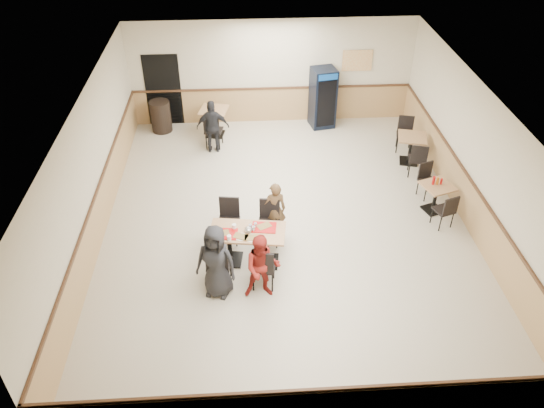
{
  "coord_description": "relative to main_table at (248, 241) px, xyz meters",
  "views": [
    {
      "loc": [
        -0.89,
        -9.24,
        7.34
      ],
      "look_at": [
        -0.34,
        -0.5,
        0.92
      ],
      "focal_mm": 35.0,
      "sensor_mm": 36.0,
      "label": 1
    }
  ],
  "objects": [
    {
      "name": "back_table",
      "position": [
        -0.8,
        5.39,
        0.0
      ],
      "size": [
        0.88,
        0.88,
        0.79
      ],
      "rotation": [
        0.0,
        0.0,
        -0.2
      ],
      "color": "black",
      "rests_on": "ground"
    },
    {
      "name": "ground",
      "position": [
        0.87,
        1.19,
        -0.53
      ],
      "size": [
        10.0,
        10.0,
        0.0
      ],
      "primitive_type": "plane",
      "color": "beige",
      "rests_on": "ground"
    },
    {
      "name": "diner_woman_right",
      "position": [
        0.24,
        -0.94,
        0.17
      ],
      "size": [
        0.68,
        0.53,
        1.39
      ],
      "primitive_type": "imported",
      "rotation": [
        0.0,
        0.0,
        -0.01
      ],
      "color": "maroon",
      "rests_on": "ground"
    },
    {
      "name": "side_table_far",
      "position": [
        4.3,
        3.59,
        -0.02
      ],
      "size": [
        0.86,
        0.86,
        0.76
      ],
      "rotation": [
        0.0,
        0.0,
        -0.25
      ],
      "color": "black",
      "rests_on": "ground"
    },
    {
      "name": "back_table_chair_lone",
      "position": [
        -0.8,
        4.75,
        -0.02
      ],
      "size": [
        0.55,
        0.55,
        1.01
      ],
      "primitive_type": null,
      "rotation": [
        0.0,
        0.0,
        2.94
      ],
      "color": "black",
      "rests_on": "ground"
    },
    {
      "name": "main_chairs",
      "position": [
        -0.05,
        0.01,
        -0.03
      ],
      "size": [
        1.53,
        1.89,
        1.0
      ],
      "rotation": [
        0.0,
        0.0,
        -0.14
      ],
      "color": "black",
      "rests_on": "ground"
    },
    {
      "name": "main_table",
      "position": [
        0.0,
        0.0,
        0.0
      ],
      "size": [
        1.57,
        0.93,
        0.79
      ],
      "rotation": [
        0.0,
        0.0,
        -0.14
      ],
      "color": "black",
      "rests_on": "ground"
    },
    {
      "name": "lone_diner",
      "position": [
        -0.8,
        4.49,
        0.2
      ],
      "size": [
        0.86,
        0.36,
        1.46
      ],
      "primitive_type": "imported",
      "rotation": [
        0.0,
        0.0,
        3.14
      ],
      "color": "black",
      "rests_on": "ground"
    },
    {
      "name": "pepsi_cooler",
      "position": [
        2.29,
        5.78,
        0.34
      ],
      "size": [
        0.76,
        0.77,
        1.73
      ],
      "rotation": [
        0.0,
        0.0,
        0.19
      ],
      "color": "black",
      "rests_on": "ground"
    },
    {
      "name": "room_shell",
      "position": [
        2.64,
        3.74,
        0.05
      ],
      "size": [
        10.0,
        10.0,
        10.0
      ],
      "color": "silver",
      "rests_on": "ground"
    },
    {
      "name": "side_table_near",
      "position": [
        4.29,
        1.48,
        -0.07
      ],
      "size": [
        0.82,
        0.82,
        0.69
      ],
      "rotation": [
        0.0,
        0.0,
        0.33
      ],
      "color": "black",
      "rests_on": "ground"
    },
    {
      "name": "side_table_near_chair_south",
      "position": [
        4.29,
        0.92,
        -0.09
      ],
      "size": [
        0.51,
        0.51,
        0.87
      ],
      "primitive_type": null,
      "rotation": [
        0.0,
        0.0,
        3.47
      ],
      "color": "black",
      "rests_on": "ground"
    },
    {
      "name": "diner_woman_left",
      "position": [
        -0.59,
        -0.83,
        0.25
      ],
      "size": [
        0.87,
        0.69,
        1.55
      ],
      "primitive_type": "imported",
      "rotation": [
        0.0,
        0.0,
        -0.3
      ],
      "color": "black",
      "rests_on": "ground"
    },
    {
      "name": "diner_man_opposite",
      "position": [
        0.59,
        0.83,
        0.14
      ],
      "size": [
        0.51,
        0.36,
        1.33
      ],
      "primitive_type": "imported",
      "rotation": [
        0.0,
        0.0,
        3.23
      ],
      "color": "brown",
      "rests_on": "ground"
    },
    {
      "name": "side_table_far_chair_north",
      "position": [
        4.3,
        4.2,
        -0.05
      ],
      "size": [
        0.54,
        0.54,
        0.96
      ],
      "primitive_type": null,
      "rotation": [
        0.0,
        0.0,
        -0.25
      ],
      "color": "black",
      "rests_on": "ground"
    },
    {
      "name": "trash_bin",
      "position": [
        -2.33,
        5.74,
        -0.08
      ],
      "size": [
        0.57,
        0.57,
        0.9
      ],
      "primitive_type": "cylinder",
      "color": "black",
      "rests_on": "ground"
    },
    {
      "name": "side_table_far_chair_south",
      "position": [
        4.3,
        2.99,
        -0.05
      ],
      "size": [
        0.54,
        0.54,
        0.96
      ],
      "primitive_type": null,
      "rotation": [
        0.0,
        0.0,
        2.9
      ],
      "color": "black",
      "rests_on": "ground"
    },
    {
      "name": "tabletop_clutter",
      "position": [
        -0.07,
        -0.04,
        0.29
      ],
      "size": [
        1.29,
        0.63,
        0.12
      ],
      "rotation": [
        0.0,
        0.0,
        -0.14
      ],
      "color": "#BD0C0C",
      "rests_on": "main_table"
    },
    {
      "name": "side_table_near_chair_north",
      "position": [
        4.29,
        2.03,
        -0.09
      ],
      "size": [
        0.51,
        0.51,
        0.87
      ],
      "primitive_type": null,
      "rotation": [
        0.0,
        0.0,
        0.33
      ],
      "color": "black",
      "rests_on": "ground"
    },
    {
      "name": "condiment_caddy",
      "position": [
        4.26,
        1.53,
        0.25
      ],
      "size": [
        0.23,
        0.06,
        0.2
      ],
      "color": "#B10D0C",
      "rests_on": "side_table_near"
    }
  ]
}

